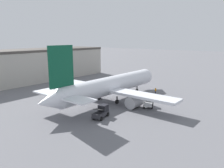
% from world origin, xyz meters
% --- Properties ---
extents(ground_plane, '(400.00, 400.00, 0.00)m').
position_xyz_m(ground_plane, '(0.00, 0.00, 0.00)').
color(ground_plane, slate).
extents(terminal_building, '(61.71, 12.91, 9.91)m').
position_xyz_m(terminal_building, '(-3.78, 33.91, 4.96)').
color(terminal_building, '#ADA89E').
rests_on(terminal_building, ground_plane).
extents(airplane, '(35.31, 31.21, 12.23)m').
position_xyz_m(airplane, '(-0.99, -0.00, 3.37)').
color(airplane, silver).
rests_on(airplane, ground_plane).
extents(ground_crew_worker, '(0.35, 0.35, 1.60)m').
position_xyz_m(ground_crew_worker, '(10.74, -4.86, 0.85)').
color(ground_crew_worker, '#1E2338').
rests_on(ground_crew_worker, ground_plane).
extents(baggage_tug, '(3.21, 2.76, 1.97)m').
position_xyz_m(baggage_tug, '(0.98, -8.53, 0.92)').
color(baggage_tug, silver).
rests_on(baggage_tug, ground_plane).
extents(belt_loader_truck, '(3.70, 2.47, 2.06)m').
position_xyz_m(belt_loader_truck, '(-9.25, -5.15, 0.99)').
color(belt_loader_truck, '#2D2D33').
rests_on(belt_loader_truck, ground_plane).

